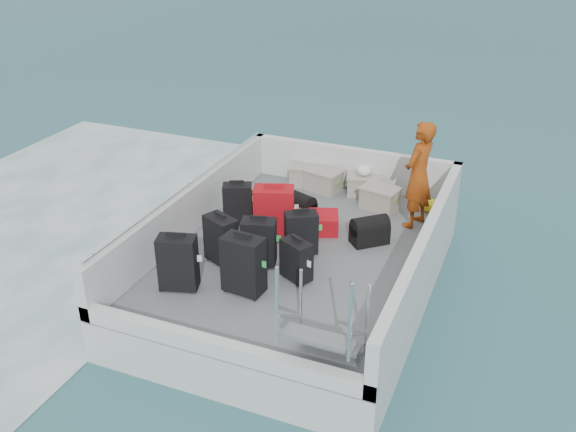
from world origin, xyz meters
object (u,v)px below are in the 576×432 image
(suitcase_0, at_px, (178,263))
(suitcase_8, at_px, (315,222))
(crate_0, at_px, (306,176))
(crate_2, at_px, (363,186))
(suitcase_2, at_px, (238,204))
(crate_1, at_px, (323,181))
(suitcase_1, at_px, (221,240))
(suitcase_4, at_px, (259,243))
(suitcase_7, at_px, (301,234))
(suitcase_5, at_px, (274,213))
(suitcase_3, at_px, (244,265))
(crate_3, at_px, (380,199))
(suitcase_6, at_px, (296,261))
(passenger, at_px, (418,175))

(suitcase_0, xyz_separation_m, suitcase_8, (1.04, 2.12, -0.23))
(crate_0, relative_size, crate_2, 1.04)
(suitcase_2, bearing_deg, crate_1, 39.65)
(suitcase_1, xyz_separation_m, suitcase_4, (0.50, 0.14, -0.01))
(suitcase_7, bearing_deg, crate_0, 78.70)
(suitcase_5, xyz_separation_m, suitcase_7, (0.54, -0.29, -0.08))
(suitcase_3, height_order, crate_3, suitcase_3)
(suitcase_2, distance_m, crate_2, 2.26)
(suitcase_2, xyz_separation_m, crate_1, (0.81, 1.61, -0.14))
(suitcase_0, distance_m, crate_0, 3.67)
(suitcase_2, height_order, crate_3, suitcase_2)
(suitcase_1, distance_m, suitcase_6, 1.10)
(passenger, bearing_deg, crate_2, -108.10)
(crate_3, bearing_deg, suitcase_6, -100.19)
(suitcase_1, bearing_deg, suitcase_8, 82.46)
(suitcase_3, bearing_deg, suitcase_8, 87.53)
(suitcase_3, height_order, suitcase_4, suitcase_3)
(suitcase_4, bearing_deg, crate_3, 49.14)
(crate_3, bearing_deg, crate_2, 133.71)
(crate_3, bearing_deg, suitcase_2, -145.59)
(suitcase_0, bearing_deg, suitcase_3, 0.45)
(suitcase_2, bearing_deg, suitcase_8, -15.07)
(crate_0, bearing_deg, crate_1, -14.25)
(suitcase_1, relative_size, crate_3, 1.24)
(suitcase_7, xyz_separation_m, crate_2, (0.24, 2.22, -0.15))
(crate_2, bearing_deg, suitcase_7, -96.17)
(suitcase_8, bearing_deg, crate_2, -30.91)
(suitcase_0, relative_size, crate_2, 1.42)
(suitcase_2, xyz_separation_m, suitcase_8, (1.18, 0.18, -0.17))
(passenger, bearing_deg, crate_1, -93.18)
(suitcase_2, height_order, suitcase_4, suitcase_4)
(suitcase_8, bearing_deg, suitcase_2, 78.77)
(passenger, bearing_deg, suitcase_4, -22.37)
(suitcase_2, distance_m, crate_3, 2.28)
(suitcase_4, bearing_deg, suitcase_1, 179.26)
(crate_0, bearing_deg, passenger, -20.04)
(suitcase_6, relative_size, crate_1, 1.02)
(suitcase_5, distance_m, suitcase_7, 0.62)
(suitcase_7, height_order, crate_3, suitcase_7)
(suitcase_4, height_order, suitcase_6, suitcase_4)
(suitcase_0, xyz_separation_m, passenger, (2.37, 2.90, 0.45))
(suitcase_6, relative_size, suitcase_8, 0.81)
(suitcase_1, relative_size, suitcase_4, 1.02)
(suitcase_4, distance_m, crate_2, 2.81)
(suitcase_8, xyz_separation_m, crate_1, (-0.37, 1.43, 0.03))
(suitcase_2, xyz_separation_m, suitcase_4, (0.83, -1.02, 0.02))
(suitcase_4, distance_m, crate_1, 2.64)
(suitcase_0, height_order, suitcase_6, suitcase_0)
(crate_1, distance_m, crate_2, 0.68)
(suitcase_1, distance_m, suitcase_5, 1.01)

